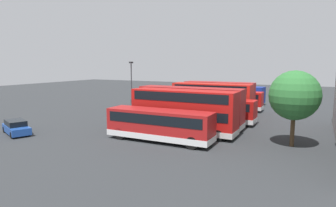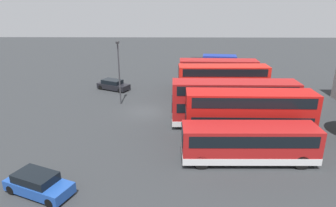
% 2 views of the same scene
% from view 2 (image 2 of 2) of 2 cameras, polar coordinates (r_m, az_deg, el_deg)
% --- Properties ---
extents(ground_plane, '(140.00, 140.00, 0.00)m').
position_cam_2_polar(ground_plane, '(33.34, -4.41, -1.58)').
color(ground_plane, '#2D3033').
extents(bus_single_deck_near_end, '(2.82, 10.80, 2.95)m').
position_cam_2_polar(bus_single_deck_near_end, '(43.31, 9.17, 5.41)').
color(bus_single_deck_near_end, '#B71411').
rests_on(bus_single_deck_near_end, ground).
extents(bus_double_decker_second, '(2.87, 10.18, 4.55)m').
position_cam_2_polar(bus_double_decker_second, '(39.62, 9.57, 5.31)').
color(bus_double_decker_second, '#A51919').
rests_on(bus_double_decker_second, ground).
extents(bus_double_decker_third, '(2.71, 10.72, 4.55)m').
position_cam_2_polar(bus_double_decker_third, '(36.32, 10.50, 3.98)').
color(bus_double_decker_third, red).
rests_on(bus_double_decker_third, ground).
extents(bus_single_deck_fourth, '(2.70, 11.57, 2.95)m').
position_cam_2_polar(bus_single_deck_fourth, '(33.52, 12.58, 1.06)').
color(bus_single_deck_fourth, '#B71411').
rests_on(bus_single_deck_fourth, ground).
extents(bus_double_decker_fifth, '(2.64, 12.08, 4.55)m').
position_cam_2_polar(bus_double_decker_fifth, '(29.49, 12.58, 0.23)').
color(bus_double_decker_fifth, '#A51919').
rests_on(bus_double_decker_fifth, ground).
extents(bus_double_decker_sixth, '(2.71, 11.07, 4.55)m').
position_cam_2_polar(bus_double_decker_sixth, '(26.58, 15.36, -2.15)').
color(bus_double_decker_sixth, '#B71411').
rests_on(bus_double_decker_sixth, ground).
extents(bus_single_deck_seventh, '(2.72, 10.30, 2.95)m').
position_cam_2_polar(bus_single_deck_seventh, '(23.53, 15.37, -7.24)').
color(bus_single_deck_seventh, '#A51919').
rests_on(bus_single_deck_seventh, ground).
extents(box_truck_blue, '(3.38, 7.75, 3.20)m').
position_cam_2_polar(box_truck_blue, '(50.65, 8.91, 7.54)').
color(box_truck_blue, navy).
rests_on(box_truck_blue, ground).
extents(car_hatchback_silver, '(3.62, 4.83, 1.43)m').
position_cam_2_polar(car_hatchback_silver, '(41.92, -10.55, 3.56)').
color(car_hatchback_silver, black).
rests_on(car_hatchback_silver, ground).
extents(car_small_green, '(3.38, 4.81, 1.43)m').
position_cam_2_polar(car_small_green, '(21.39, -23.79, -14.01)').
color(car_small_green, '#1E479E').
rests_on(car_small_green, ground).
extents(lamp_post_tall, '(0.70, 0.30, 7.49)m').
position_cam_2_polar(lamp_post_tall, '(34.95, -9.47, 6.76)').
color(lamp_post_tall, '#38383D').
rests_on(lamp_post_tall, ground).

